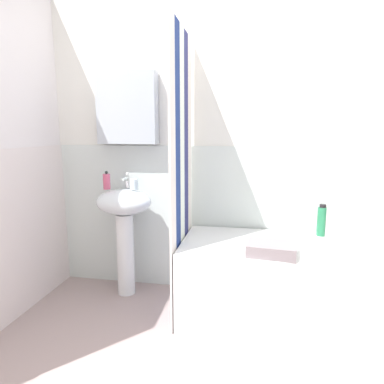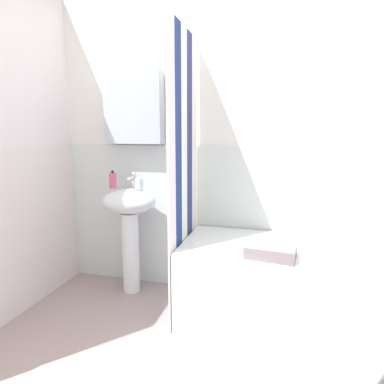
% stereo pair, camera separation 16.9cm
% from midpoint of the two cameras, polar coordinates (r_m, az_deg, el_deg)
% --- Properties ---
extents(wall_back_tiled, '(3.60, 0.18, 2.40)m').
position_cam_midpoint_polar(wall_back_tiled, '(2.70, 9.93, 6.33)').
color(wall_back_tiled, white).
rests_on(wall_back_tiled, ground_plane).
extents(sink, '(0.44, 0.34, 0.87)m').
position_cam_midpoint_polar(sink, '(2.76, -8.79, -4.21)').
color(sink, white).
rests_on(sink, ground_plane).
extents(faucet, '(0.03, 0.12, 0.12)m').
position_cam_midpoint_polar(faucet, '(2.78, -8.28, 2.05)').
color(faucet, silver).
rests_on(faucet, sink).
extents(soap_dispenser, '(0.06, 0.06, 0.14)m').
position_cam_midpoint_polar(soap_dispenser, '(2.76, -11.51, 1.93)').
color(soap_dispenser, '#CC5273').
rests_on(soap_dispenser, sink).
extents(toothbrush_cup, '(0.07, 0.07, 0.08)m').
position_cam_midpoint_polar(toothbrush_cup, '(2.69, -7.15, 1.39)').
color(toothbrush_cup, silver).
rests_on(toothbrush_cup, sink).
extents(bathtub, '(1.46, 0.69, 0.55)m').
position_cam_midpoint_polar(bathtub, '(2.52, 17.82, -14.71)').
color(bathtub, white).
rests_on(bathtub, ground_plane).
extents(shower_curtain, '(0.01, 0.69, 2.00)m').
position_cam_midpoint_polar(shower_curtain, '(2.38, 0.63, 2.60)').
color(shower_curtain, white).
rests_on(shower_curtain, ground_plane).
extents(body_wash_bottle, '(0.05, 0.05, 0.16)m').
position_cam_midpoint_polar(body_wash_bottle, '(2.75, 31.24, -5.90)').
color(body_wash_bottle, '#C24C62').
rests_on(body_wash_bottle, bathtub).
extents(conditioner_bottle, '(0.06, 0.06, 0.17)m').
position_cam_midpoint_polar(conditioner_bottle, '(2.72, 28.95, -5.72)').
color(conditioner_bottle, '#2D212A').
rests_on(conditioner_bottle, bathtub).
extents(lotion_bottle, '(0.05, 0.05, 0.23)m').
position_cam_midpoint_polar(lotion_bottle, '(2.74, 27.39, -4.88)').
color(lotion_bottle, gold).
rests_on(lotion_bottle, bathtub).
extents(shampoo_bottle, '(0.07, 0.07, 0.24)m').
position_cam_midpoint_polar(shampoo_bottle, '(2.66, 23.67, -4.90)').
color(shampoo_bottle, '#287C50').
rests_on(shampoo_bottle, bathtub).
extents(towel_folded, '(0.32, 0.25, 0.08)m').
position_cam_midpoint_polar(towel_folded, '(2.19, 15.34, -9.62)').
color(towel_folded, gray).
rests_on(towel_folded, bathtub).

